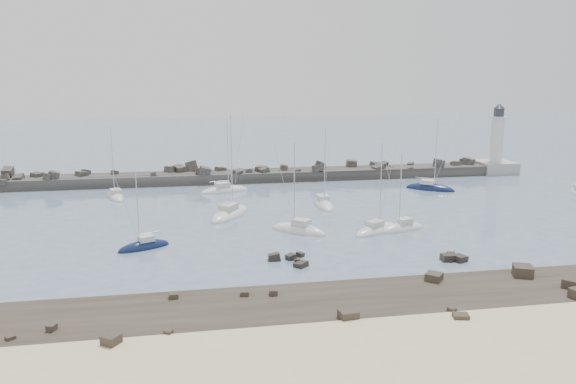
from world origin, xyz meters
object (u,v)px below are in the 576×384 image
Objects in this scene: sailboat_2 at (144,247)px; sailboat_8 at (430,189)px; sailboat_3 at (230,215)px; sailboat_6 at (323,205)px; sailboat_4 at (225,191)px; sailboat_5 at (299,231)px; lighthouse at (495,157)px; sailboat_9 at (402,229)px; sailboat_1 at (116,197)px; sailboat_7 at (376,231)px.

sailboat_2 is 0.75× the size of sailboat_8.
sailboat_3 is 14.95m from sailboat_6.
sailboat_4 is 27.45m from sailboat_5.
lighthouse is 50.80m from sailboat_9.
sailboat_6 reaches higher than sailboat_9.
sailboat_4 is 35.46m from sailboat_8.
sailboat_2 is 0.93× the size of sailboat_9.
sailboat_1 reaches higher than sailboat_7.
sailboat_1 is 1.00× the size of sailboat_5.
sailboat_5 reaches higher than sailboat_7.
lighthouse is 24.61m from sailboat_8.
sailboat_5 is (7.96, -9.72, 0.00)m from sailboat_3.
sailboat_1 is 0.81× the size of sailboat_3.
sailboat_8 is (17.83, 23.54, 0.01)m from sailboat_7.
sailboat_6 is at bearing 102.18° from sailboat_7.
lighthouse is 1.10× the size of sailboat_4.
sailboat_3 is at bearing 50.58° from sailboat_2.
sailboat_8 is at bearing 28.74° from sailboat_2.
sailboat_3 is 16.67m from sailboat_4.
sailboat_3 is 1.23× the size of sailboat_5.
lighthouse is at bearing 28.41° from sailboat_6.
sailboat_1 is 29.36m from sailboat_2.
sailboat_8 reaches higher than sailboat_2.
sailboat_6 is (14.47, 3.73, -0.01)m from sailboat_3.
lighthouse is 59.72m from sailboat_5.
sailboat_1 is (-73.09, -10.69, -2.96)m from lighthouse.
sailboat_9 is (20.89, -27.88, 0.00)m from sailboat_4.
sailboat_3 is 1.42× the size of sailboat_9.
sailboat_8 is at bearing 58.62° from sailboat_9.
sailboat_7 is 29.53m from sailboat_8.
sailboat_9 is at bearing -121.38° from sailboat_8.
sailboat_3 is 1.14× the size of sailboat_8.
sailboat_2 is 0.80× the size of sailboat_5.
sailboat_6 is at bearing -158.13° from sailboat_8.
sailboat_9 is at bearing -65.52° from sailboat_6.
sailboat_4 is 32.95m from sailboat_7.
sailboat_3 is at bearing -165.54° from sailboat_6.
sailboat_8 is at bearing 21.87° from sailboat_6.
sailboat_5 is (18.88, 3.57, 0.01)m from sailboat_2.
sailboat_1 is 35.65m from sailboat_5.
sailboat_6 is at bearing -20.02° from sailboat_1.
lighthouse is 1.18× the size of sailboat_1.
sailboat_2 is (6.47, -28.64, 0.01)m from sailboat_1.
sailboat_1 is 0.95× the size of sailboat_6.
lighthouse is 46.96m from sailboat_6.
sailboat_7 is (28.65, 1.95, -0.01)m from sailboat_2.
sailboat_5 is at bearing -115.84° from sailboat_6.
sailboat_4 is (17.78, 1.32, 0.01)m from sailboat_1.
sailboat_8 is (35.56, 12.20, -0.01)m from sailboat_3.
sailboat_2 is at bearing -176.31° from sailboat_9.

